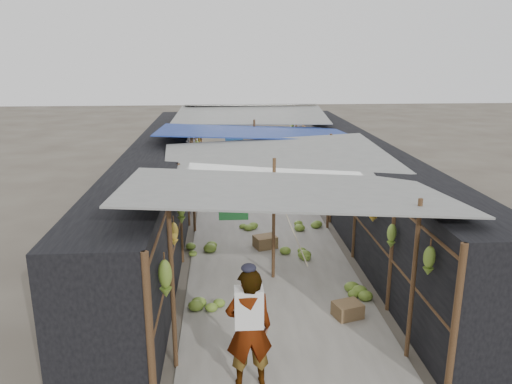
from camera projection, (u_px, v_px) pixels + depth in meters
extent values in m
plane|color=#6B6356|center=(293.00, 361.00, 7.74)|extent=(80.00, 80.00, 0.00)
cube|color=#9E998E|center=(260.00, 223.00, 13.98)|extent=(3.60, 16.00, 0.02)
cube|color=black|center=(161.00, 186.00, 13.49)|extent=(1.40, 15.00, 2.30)
cube|color=black|center=(357.00, 182.00, 13.86)|extent=(1.40, 15.00, 2.30)
cube|color=#916F4A|center=(265.00, 242.00, 12.20)|extent=(0.62, 0.56, 0.31)
cube|color=#916F4A|center=(348.00, 310.00, 8.99)|extent=(0.57, 0.51, 0.29)
cube|color=#916F4A|center=(247.00, 190.00, 16.91)|extent=(0.41, 0.34, 0.25)
cylinder|color=black|center=(283.00, 188.00, 17.33)|extent=(0.58, 0.58, 0.17)
imported|color=silver|center=(249.00, 328.00, 6.97)|extent=(0.70, 0.50, 1.81)
imported|color=#1F379C|center=(239.00, 178.00, 15.48)|extent=(1.02, 0.91, 1.75)
imported|color=#4B4641|center=(283.00, 179.00, 17.14)|extent=(0.43, 0.63, 0.90)
cylinder|color=brown|center=(172.00, 289.00, 7.27)|extent=(0.07, 0.07, 2.60)
cylinder|color=brown|center=(413.00, 281.00, 7.51)|extent=(0.07, 0.07, 2.60)
cylinder|color=brown|center=(274.00, 220.00, 10.27)|extent=(0.07, 0.07, 2.60)
cylinder|color=brown|center=(193.00, 185.00, 13.03)|extent=(0.07, 0.07, 2.60)
cylinder|color=brown|center=(329.00, 182.00, 13.28)|extent=(0.07, 0.07, 2.60)
cylinder|color=brown|center=(254.00, 160.00, 16.04)|extent=(0.07, 0.07, 2.60)
cylinder|color=brown|center=(201.00, 144.00, 18.80)|extent=(0.07, 0.07, 2.60)
cylinder|color=brown|center=(296.00, 143.00, 19.04)|extent=(0.07, 0.07, 2.60)
cube|color=gray|center=(287.00, 189.00, 8.03)|extent=(5.21, 3.19, 0.52)
cube|color=gray|center=(277.00, 158.00, 11.16)|extent=(5.23, 3.73, 0.50)
cube|color=navy|center=(254.00, 132.00, 14.28)|extent=(5.40, 3.60, 0.41)
cube|color=gray|center=(251.00, 114.00, 17.43)|extent=(5.37, 3.66, 0.27)
cube|color=gray|center=(250.00, 105.00, 19.72)|extent=(5.00, 1.99, 0.24)
cylinder|color=brown|center=(186.00, 153.00, 13.30)|extent=(0.06, 15.00, 0.06)
cylinder|color=brown|center=(334.00, 151.00, 13.57)|extent=(0.06, 15.00, 0.06)
cylinder|color=gray|center=(260.00, 152.00, 13.43)|extent=(0.02, 15.00, 0.02)
cube|color=#1B4CB4|center=(270.00, 175.00, 12.31)|extent=(0.55, 0.03, 0.65)
cube|color=#287938|center=(233.00, 203.00, 10.03)|extent=(0.60, 0.03, 0.70)
cube|color=navy|center=(234.00, 135.00, 18.03)|extent=(0.65, 0.03, 0.60)
cube|color=#A81926|center=(295.00, 167.00, 13.00)|extent=(0.50, 0.03, 0.60)
cube|color=white|center=(262.00, 140.00, 16.87)|extent=(0.60, 0.03, 0.55)
ellipsoid|color=olive|center=(165.00, 279.00, 7.08)|extent=(0.20, 0.17, 0.59)
ellipsoid|color=#B3912E|center=(174.00, 234.00, 8.45)|extent=(0.15, 0.13, 0.43)
ellipsoid|color=olive|center=(181.00, 210.00, 10.02)|extent=(0.18, 0.15, 0.59)
ellipsoid|color=#B3912E|center=(185.00, 188.00, 11.17)|extent=(0.20, 0.17, 0.37)
ellipsoid|color=#B3912E|center=(189.00, 167.00, 12.63)|extent=(0.14, 0.12, 0.38)
ellipsoid|color=#B3912E|center=(192.00, 165.00, 14.09)|extent=(0.20, 0.17, 0.50)
ellipsoid|color=olive|center=(195.00, 148.00, 15.94)|extent=(0.16, 0.13, 0.39)
ellipsoid|color=olive|center=(197.00, 148.00, 16.81)|extent=(0.20, 0.17, 0.50)
ellipsoid|color=#B3912E|center=(199.00, 139.00, 18.88)|extent=(0.15, 0.12, 0.58)
ellipsoid|color=olive|center=(200.00, 130.00, 19.64)|extent=(0.18, 0.15, 0.55)
ellipsoid|color=olive|center=(429.00, 261.00, 7.11)|extent=(0.17, 0.15, 0.45)
ellipsoid|color=olive|center=(392.00, 236.00, 8.67)|extent=(0.17, 0.14, 0.45)
ellipsoid|color=#B3912E|center=(373.00, 213.00, 9.70)|extent=(0.17, 0.15, 0.38)
ellipsoid|color=#B3912E|center=(348.00, 184.00, 11.56)|extent=(0.15, 0.13, 0.48)
ellipsoid|color=olive|center=(338.00, 170.00, 12.63)|extent=(0.17, 0.14, 0.57)
ellipsoid|color=olive|center=(321.00, 160.00, 14.66)|extent=(0.16, 0.14, 0.42)
ellipsoid|color=#B3912E|center=(314.00, 149.00, 15.78)|extent=(0.14, 0.12, 0.40)
ellipsoid|color=olive|center=(308.00, 140.00, 16.92)|extent=(0.14, 0.12, 0.46)
ellipsoid|color=olive|center=(299.00, 136.00, 18.73)|extent=(0.17, 0.15, 0.54)
ellipsoid|color=olive|center=(292.00, 125.00, 20.51)|extent=(0.15, 0.13, 0.40)
ellipsoid|color=olive|center=(364.00, 291.00, 9.77)|extent=(0.50, 0.42, 0.25)
ellipsoid|color=olive|center=(310.00, 223.00, 13.55)|extent=(0.60, 0.51, 0.30)
ellipsoid|color=olive|center=(293.00, 200.00, 15.79)|extent=(0.50, 0.42, 0.25)
ellipsoid|color=olive|center=(248.00, 226.00, 13.41)|extent=(0.54, 0.45, 0.27)
ellipsoid|color=olive|center=(204.00, 181.00, 18.03)|extent=(0.58, 0.50, 0.29)
ellipsoid|color=olive|center=(207.00, 307.00, 9.14)|extent=(0.48, 0.41, 0.24)
ellipsoid|color=olive|center=(210.00, 197.00, 16.10)|extent=(0.58, 0.50, 0.29)
ellipsoid|color=olive|center=(202.00, 247.00, 11.86)|extent=(0.65, 0.55, 0.32)
ellipsoid|color=olive|center=(294.00, 252.00, 11.64)|extent=(0.54, 0.46, 0.27)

